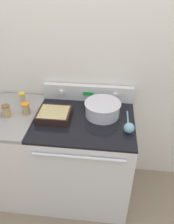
% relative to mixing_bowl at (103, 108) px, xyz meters
% --- Properties ---
extents(ground_plane, '(12.00, 12.00, 0.00)m').
position_rel_mixing_bowl_xyz_m(ground_plane, '(-0.14, -0.41, -0.98)').
color(ground_plane, gray).
extents(kitchen_wall, '(8.00, 0.05, 2.50)m').
position_rel_mixing_bowl_xyz_m(kitchen_wall, '(-0.14, 0.30, 0.27)').
color(kitchen_wall, silver).
rests_on(kitchen_wall, ground_plane).
extents(stove_range, '(0.81, 0.70, 0.91)m').
position_rel_mixing_bowl_xyz_m(stove_range, '(-0.14, -0.07, -0.53)').
color(stove_range, silver).
rests_on(stove_range, ground_plane).
extents(control_panel, '(0.81, 0.07, 0.15)m').
position_rel_mixing_bowl_xyz_m(control_panel, '(-0.14, 0.24, 0.00)').
color(control_panel, silver).
rests_on(control_panel, stove_range).
extents(side_counter, '(0.48, 0.67, 0.92)m').
position_rel_mixing_bowl_xyz_m(side_counter, '(-0.79, -0.07, -0.52)').
color(side_counter, silver).
rests_on(side_counter, ground_plane).
extents(mixing_bowl, '(0.30, 0.30, 0.12)m').
position_rel_mixing_bowl_xyz_m(mixing_bowl, '(0.00, 0.00, 0.00)').
color(mixing_bowl, silver).
rests_on(mixing_bowl, stove_range).
extents(casserole_dish, '(0.27, 0.23, 0.06)m').
position_rel_mixing_bowl_xyz_m(casserole_dish, '(-0.39, -0.08, -0.04)').
color(casserole_dish, black).
rests_on(casserole_dish, stove_range).
extents(ladle, '(0.08, 0.31, 0.08)m').
position_rel_mixing_bowl_xyz_m(ladle, '(0.21, -0.19, -0.03)').
color(ladle, '#7AB2C6').
rests_on(ladle, stove_range).
extents(spice_jar_orange_cap, '(0.07, 0.07, 0.10)m').
position_rel_mixing_bowl_xyz_m(spice_jar_orange_cap, '(-0.63, -0.06, -0.01)').
color(spice_jar_orange_cap, tan).
rests_on(spice_jar_orange_cap, side_counter).
extents(spice_jar_yellow_cap, '(0.05, 0.05, 0.12)m').
position_rel_mixing_bowl_xyz_m(spice_jar_yellow_cap, '(-0.70, 0.07, 0.00)').
color(spice_jar_yellow_cap, tan).
rests_on(spice_jar_yellow_cap, side_counter).
extents(spice_jar_brown_cap, '(0.06, 0.06, 0.10)m').
position_rel_mixing_bowl_xyz_m(spice_jar_brown_cap, '(-0.77, -0.11, -0.01)').
color(spice_jar_brown_cap, tan).
rests_on(spice_jar_brown_cap, side_counter).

